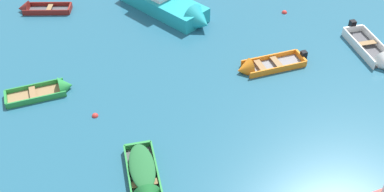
{
  "coord_description": "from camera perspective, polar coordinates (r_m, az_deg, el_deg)",
  "views": [
    {
      "loc": [
        1.72,
        2.92,
        14.83
      ],
      "look_at": [
        0.0,
        20.13,
        0.15
      ],
      "focal_mm": 43.14,
      "sensor_mm": 36.0,
      "label": 1
    }
  ],
  "objects": [
    {
      "name": "rowboat_maroon_cluster_inner",
      "position": [
        31.35,
        -18.95,
        10.15
      ],
      "size": [
        3.4,
        1.39,
        0.97
      ],
      "color": "#4C4C51",
      "rests_on": "ground_plane"
    },
    {
      "name": "motor_launch_turquoise_foreground_center",
      "position": [
        29.26,
        -2.97,
        11.41
      ],
      "size": [
        6.6,
        5.73,
        2.55
      ],
      "color": "teal",
      "rests_on": "ground_plane"
    },
    {
      "name": "rowboat_green_far_back",
      "position": [
        18.91,
        -5.92,
        -10.29
      ],
      "size": [
        2.18,
        3.56,
        1.12
      ],
      "color": "#4C4C51",
      "rests_on": "ground_plane"
    },
    {
      "name": "rowboat_white_back_row_center",
      "position": [
        27.23,
        21.82,
        4.69
      ],
      "size": [
        2.52,
        4.32,
        1.2
      ],
      "color": "#4C4C51",
      "rests_on": "ground_plane"
    },
    {
      "name": "rowboat_green_outer_left",
      "position": [
        24.11,
        -16.63,
        0.82
      ],
      "size": [
        3.43,
        2.42,
        1.07
      ],
      "color": "#99754C",
      "rests_on": "ground_plane"
    },
    {
      "name": "rowboat_orange_near_left",
      "position": [
        24.77,
        8.12,
        3.56
      ],
      "size": [
        3.96,
        2.61,
        1.1
      ],
      "color": "gray",
      "rests_on": "ground_plane"
    },
    {
      "name": "mooring_buoy_midfield",
      "position": [
        30.17,
        11.34,
        10.05
      ],
      "size": [
        0.35,
        0.35,
        0.35
      ],
      "primitive_type": "sphere",
      "color": "red",
      "rests_on": "ground_plane"
    },
    {
      "name": "mooring_buoy_near_foreground",
      "position": [
        22.3,
        -11.88,
        -2.44
      ],
      "size": [
        0.31,
        0.31,
        0.31
      ],
      "primitive_type": "sphere",
      "color": "red",
      "rests_on": "ground_plane"
    }
  ]
}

